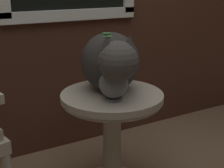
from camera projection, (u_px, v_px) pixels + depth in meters
wicker_side_table at (112, 123)px, 1.76m from camera, size 0.53×0.53×0.57m
cat at (111, 62)px, 1.69m from camera, size 0.40×0.67×0.32m
pewter_vase_with_ivy at (113, 80)px, 1.59m from camera, size 0.14×0.14×0.32m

